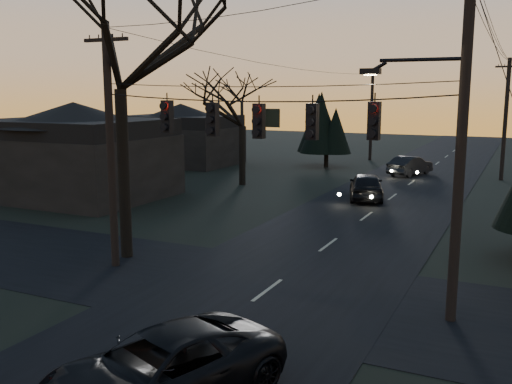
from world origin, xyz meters
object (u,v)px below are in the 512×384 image
at_px(utility_pole_right, 450,320).
at_px(bare_tree_left, 117,17).
at_px(utility_pole_far_l, 370,160).
at_px(utility_pole_left, 116,266).
at_px(suv_near, 161,370).
at_px(sedan_oncoming_a, 366,186).
at_px(utility_pole_far_r, 501,180).
at_px(sedan_oncoming_b, 410,166).

height_order(utility_pole_right, bare_tree_left, bare_tree_left).
bearing_deg(bare_tree_left, utility_pole_far_l, 89.40).
height_order(utility_pole_right, utility_pole_left, utility_pole_right).
distance_m(bare_tree_left, suv_near, 13.47).
height_order(bare_tree_left, suv_near, bare_tree_left).
bearing_deg(sedan_oncoming_a, utility_pole_far_r, -136.82).
height_order(utility_pole_right, sedan_oncoming_b, utility_pole_right).
xyz_separation_m(utility_pole_far_r, utility_pole_far_l, (-11.50, 8.00, 0.00)).
height_order(utility_pole_right, suv_near, utility_pole_right).
distance_m(utility_pole_far_l, bare_tree_left, 35.97).
height_order(utility_pole_left, suv_near, utility_pole_left).
distance_m(utility_pole_right, sedan_oncoming_a, 17.84).
height_order(bare_tree_left, sedan_oncoming_b, bare_tree_left).
height_order(utility_pole_far_r, suv_near, utility_pole_far_r).
height_order(utility_pole_left, sedan_oncoming_b, utility_pole_left).
bearing_deg(utility_pole_far_l, utility_pole_far_r, -34.82).
height_order(utility_pole_far_r, utility_pole_far_l, utility_pole_far_r).
xyz_separation_m(utility_pole_right, utility_pole_far_r, (0.00, 28.00, 0.00)).
relative_size(bare_tree_left, suv_near, 2.42).
relative_size(utility_pole_right, sedan_oncoming_a, 2.15).
bearing_deg(suv_near, utility_pole_far_r, 104.02).
bearing_deg(utility_pole_right, utility_pole_left, 180.00).
xyz_separation_m(utility_pole_left, sedan_oncoming_b, (5.20, 27.63, 0.71)).
relative_size(utility_pole_right, sedan_oncoming_b, 2.31).
bearing_deg(sedan_oncoming_b, utility_pole_left, 98.35).
bearing_deg(utility_pole_left, sedan_oncoming_a, 73.87).
bearing_deg(bare_tree_left, utility_pole_far_r, 66.18).
relative_size(utility_pole_right, utility_pole_far_l, 1.25).
bearing_deg(utility_pole_right, suv_near, -123.95).
distance_m(suv_near, sedan_oncoming_b, 34.61).
relative_size(utility_pole_far_l, suv_near, 1.54).
distance_m(utility_pole_right, bare_tree_left, 14.80).
height_order(suv_near, sedan_oncoming_b, suv_near).
bearing_deg(utility_pole_far_r, utility_pole_far_l, 145.18).
bearing_deg(utility_pole_right, sedan_oncoming_b, 102.84).
xyz_separation_m(utility_pole_right, sedan_oncoming_a, (-6.72, 16.51, 0.79)).
xyz_separation_m(bare_tree_left, sedan_oncoming_b, (5.57, 26.52, -8.06)).
bearing_deg(bare_tree_left, utility_pole_right, -5.37).
height_order(sedan_oncoming_a, sedan_oncoming_b, sedan_oncoming_a).
relative_size(utility_pole_left, utility_pole_far_l, 1.06).
bearing_deg(utility_pole_left, utility_pole_far_l, 90.00).
distance_m(utility_pole_left, sedan_oncoming_b, 28.13).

